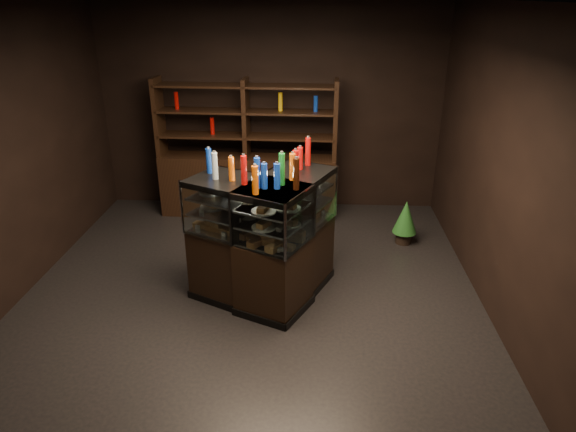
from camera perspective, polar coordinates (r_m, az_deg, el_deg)
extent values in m
plane|color=black|center=(5.92, -3.87, -7.65)|extent=(5.00, 5.00, 0.00)
cube|color=black|center=(7.72, -1.98, 11.85)|extent=(5.00, 0.02, 3.00)
cube|color=black|center=(3.04, -10.16, -7.76)|extent=(5.00, 0.02, 3.00)
cube|color=black|center=(5.57, 22.25, 5.48)|extent=(0.02, 5.00, 3.00)
cube|color=black|center=(6.14, -28.26, 5.99)|extent=(0.02, 5.00, 3.00)
cube|color=black|center=(5.07, -4.86, 22.76)|extent=(5.00, 5.00, 0.02)
cube|color=black|center=(5.55, -0.19, -5.19)|extent=(1.05, 1.35, 0.79)
cube|color=black|center=(5.73, -0.18, -8.31)|extent=(1.08, 1.39, 0.08)
cube|color=black|center=(5.17, -0.20, 3.82)|extent=(1.05, 1.35, 0.06)
cube|color=silver|center=(5.37, -0.19, -1.39)|extent=(0.98, 1.29, 0.02)
cube|color=silver|center=(5.29, -0.20, 0.44)|extent=(0.98, 1.29, 0.02)
cube|color=silver|center=(5.23, -0.20, 2.13)|extent=(0.98, 1.29, 0.02)
cube|color=white|center=(5.13, 2.90, 0.66)|extent=(0.50, 1.11, 0.56)
cylinder|color=silver|center=(5.65, 5.37, 2.79)|extent=(0.03, 0.03, 0.58)
cylinder|color=silver|center=(4.64, -0.33, -1.90)|extent=(0.03, 0.03, 0.58)
cube|color=black|center=(5.46, -4.24, -5.75)|extent=(1.35, 1.08, 0.79)
cube|color=black|center=(5.65, -4.13, -8.89)|extent=(1.39, 1.11, 0.08)
cube|color=black|center=(5.08, -4.55, 3.38)|extent=(1.35, 1.08, 0.06)
cube|color=silver|center=(5.28, -4.37, -1.91)|extent=(1.29, 1.02, 0.02)
cube|color=silver|center=(5.20, -4.43, -0.06)|extent=(1.29, 1.02, 0.02)
cube|color=silver|center=(5.14, -4.49, 1.66)|extent=(1.29, 1.02, 0.02)
cube|color=white|center=(4.94, -6.48, -0.43)|extent=(1.08, 0.55, 0.56)
cylinder|color=silver|center=(4.64, -0.33, -1.90)|extent=(0.03, 0.03, 0.58)
cylinder|color=silver|center=(5.30, -11.73, 0.93)|extent=(0.03, 0.03, 0.58)
cube|color=#C28A45|center=(4.94, -2.61, -3.27)|extent=(0.16, 0.20, 0.06)
cube|color=#C28A45|center=(5.07, -1.66, -2.50)|extent=(0.16, 0.20, 0.06)
cube|color=#C28A45|center=(5.20, -0.76, -1.77)|extent=(0.16, 0.20, 0.06)
cube|color=#C28A45|center=(5.34, 0.09, -1.08)|extent=(0.16, 0.20, 0.06)
cube|color=#C28A45|center=(5.47, 0.90, -0.43)|extent=(0.16, 0.20, 0.06)
cube|color=#C28A45|center=(5.61, 1.68, 0.20)|extent=(0.16, 0.20, 0.06)
cube|color=#C28A45|center=(5.76, 2.41, 0.79)|extent=(0.16, 0.20, 0.06)
cylinder|color=white|center=(4.91, -2.67, -1.24)|extent=(0.24, 0.24, 0.02)
cube|color=#C28A45|center=(4.90, -2.68, -0.88)|extent=(0.15, 0.19, 0.05)
cylinder|color=white|center=(5.28, -0.20, 0.61)|extent=(0.24, 0.24, 0.02)
cube|color=#C28A45|center=(5.27, -0.20, 0.96)|extent=(0.15, 0.19, 0.05)
cylinder|color=white|center=(5.66, 1.95, 2.22)|extent=(0.24, 0.24, 0.02)
cube|color=#C28A45|center=(5.65, 1.96, 2.55)|extent=(0.15, 0.19, 0.05)
cylinder|color=white|center=(4.85, -2.71, 0.55)|extent=(0.24, 0.24, 0.02)
cube|color=#C28A45|center=(4.83, -2.72, 0.93)|extent=(0.15, 0.19, 0.05)
cylinder|color=white|center=(5.22, -0.20, 2.30)|extent=(0.24, 0.24, 0.02)
cube|color=#C28A45|center=(5.21, -0.20, 2.66)|extent=(0.15, 0.19, 0.05)
cylinder|color=white|center=(5.61, 1.98, 3.82)|extent=(0.24, 0.24, 0.02)
cube|color=#C28A45|center=(5.59, 1.98, 4.15)|extent=(0.15, 0.19, 0.05)
cube|color=#C28A45|center=(5.52, -8.95, -0.53)|extent=(0.20, 0.16, 0.06)
cube|color=#C28A45|center=(5.42, -7.54, -0.89)|extent=(0.20, 0.16, 0.06)
cube|color=#C28A45|center=(5.33, -6.08, -1.27)|extent=(0.20, 0.16, 0.06)
cube|color=#C28A45|center=(5.24, -4.57, -1.65)|extent=(0.20, 0.16, 0.06)
cube|color=#C28A45|center=(5.15, -3.01, -2.05)|extent=(0.20, 0.16, 0.06)
cube|color=#C28A45|center=(5.07, -1.39, -2.47)|extent=(0.20, 0.16, 0.06)
cube|color=#C28A45|center=(5.00, 0.27, -2.89)|extent=(0.20, 0.16, 0.06)
cylinder|color=white|center=(5.45, -8.46, 1.07)|extent=(0.24, 0.24, 0.02)
cube|color=#C28A45|center=(5.43, -8.48, 1.41)|extent=(0.19, 0.15, 0.05)
cylinder|color=white|center=(5.19, -4.44, 0.12)|extent=(0.24, 0.24, 0.02)
cube|color=#C28A45|center=(5.18, -4.45, 0.47)|extent=(0.19, 0.15, 0.05)
cylinder|color=white|center=(4.97, -0.04, -0.92)|extent=(0.24, 0.24, 0.02)
cube|color=#C28A45|center=(4.96, -0.04, -0.56)|extent=(0.19, 0.15, 0.05)
cylinder|color=white|center=(5.39, -8.56, 2.72)|extent=(0.24, 0.24, 0.02)
cube|color=#C28A45|center=(5.37, -8.59, 3.06)|extent=(0.19, 0.15, 0.05)
cylinder|color=white|center=(5.13, -4.50, 1.84)|extent=(0.24, 0.24, 0.02)
cube|color=#C28A45|center=(5.12, -4.51, 2.20)|extent=(0.19, 0.15, 0.05)
cylinder|color=white|center=(4.90, -0.04, 0.86)|extent=(0.24, 0.24, 0.02)
cube|color=#C28A45|center=(4.89, -0.04, 1.23)|extent=(0.19, 0.15, 0.05)
cylinder|color=silver|center=(4.69, -3.08, 3.91)|extent=(0.06, 0.06, 0.28)
cylinder|color=silver|center=(4.64, -3.12, 5.66)|extent=(0.03, 0.03, 0.02)
cylinder|color=#147223|center=(4.83, -2.07, 4.52)|extent=(0.06, 0.06, 0.28)
cylinder|color=silver|center=(4.78, -2.09, 6.21)|extent=(0.03, 0.03, 0.02)
cylinder|color=black|center=(4.97, -1.11, 5.08)|extent=(0.06, 0.06, 0.28)
cylinder|color=silver|center=(4.93, -1.12, 6.74)|extent=(0.03, 0.03, 0.02)
cylinder|color=#0F38B2|center=(5.11, -0.20, 5.62)|extent=(0.06, 0.06, 0.28)
cylinder|color=silver|center=(5.07, -0.21, 7.23)|extent=(0.03, 0.03, 0.02)
cylinder|color=#B20C0A|center=(5.26, 0.65, 6.12)|extent=(0.06, 0.06, 0.28)
cylinder|color=silver|center=(5.21, 0.66, 7.70)|extent=(0.03, 0.03, 0.02)
cylinder|color=yellow|center=(5.40, 1.47, 6.60)|extent=(0.06, 0.06, 0.28)
cylinder|color=silver|center=(5.36, 1.48, 8.13)|extent=(0.03, 0.03, 0.02)
cylinder|color=#D8590A|center=(5.55, 2.24, 7.05)|extent=(0.06, 0.06, 0.28)
cylinder|color=silver|center=(5.51, 2.26, 8.54)|extent=(0.03, 0.03, 0.02)
cylinder|color=silver|center=(5.31, -9.18, 6.01)|extent=(0.06, 0.06, 0.28)
cylinder|color=silver|center=(5.27, -9.29, 7.56)|extent=(0.03, 0.03, 0.02)
cylinder|color=#147223|center=(5.21, -7.71, 5.75)|extent=(0.06, 0.06, 0.28)
cylinder|color=silver|center=(5.17, -7.80, 7.33)|extent=(0.03, 0.03, 0.02)
cylinder|color=black|center=(5.11, -6.19, 5.48)|extent=(0.06, 0.06, 0.28)
cylinder|color=silver|center=(5.07, -6.27, 7.09)|extent=(0.03, 0.03, 0.02)
cylinder|color=#0F38B2|center=(5.02, -4.61, 5.20)|extent=(0.06, 0.06, 0.28)
cylinder|color=silver|center=(4.98, -4.67, 6.84)|extent=(0.03, 0.03, 0.02)
cylinder|color=#B20C0A|center=(4.93, -2.98, 4.90)|extent=(0.06, 0.06, 0.28)
cylinder|color=silver|center=(4.89, -3.01, 6.57)|extent=(0.03, 0.03, 0.02)
cylinder|color=yellow|center=(4.85, -1.28, 4.59)|extent=(0.06, 0.06, 0.28)
cylinder|color=silver|center=(4.80, -1.30, 6.29)|extent=(0.03, 0.03, 0.02)
cylinder|color=#D8590A|center=(4.77, 0.47, 4.27)|extent=(0.06, 0.06, 0.28)
cylinder|color=silver|center=(4.72, 0.47, 5.98)|extent=(0.03, 0.03, 0.02)
cylinder|color=black|center=(7.00, 12.71, -2.32)|extent=(0.21, 0.21, 0.16)
cone|color=#175221|center=(6.87, 12.93, -0.09)|extent=(0.32, 0.32, 0.44)
cone|color=#175221|center=(6.82, 13.04, 1.02)|extent=(0.25, 0.25, 0.31)
cube|color=black|center=(7.61, -4.45, 3.38)|extent=(2.57, 0.50, 0.90)
cube|color=black|center=(7.63, -14.16, 10.64)|extent=(0.07, 0.38, 1.10)
cube|color=black|center=(7.32, -4.70, 10.75)|extent=(0.07, 0.38, 1.10)
cube|color=black|center=(7.22, 5.29, 10.55)|extent=(0.07, 0.38, 1.10)
cube|color=black|center=(7.38, -4.63, 8.85)|extent=(2.52, 0.46, 0.03)
cube|color=black|center=(7.30, -4.72, 11.51)|extent=(2.52, 0.46, 0.03)
cube|color=black|center=(7.24, -4.82, 14.22)|extent=(2.52, 0.46, 0.03)
cylinder|color=silver|center=(7.57, -12.05, 9.76)|extent=(0.06, 0.06, 0.22)
cylinder|color=#147223|center=(7.44, -8.41, 9.80)|extent=(0.06, 0.06, 0.22)
cylinder|color=black|center=(7.35, -4.67, 9.80)|extent=(0.06, 0.06, 0.22)
cylinder|color=#0F38B2|center=(7.29, -0.84, 9.75)|extent=(0.06, 0.06, 0.22)
cylinder|color=#B20C0A|center=(7.26, 3.04, 9.66)|extent=(0.06, 0.06, 0.22)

